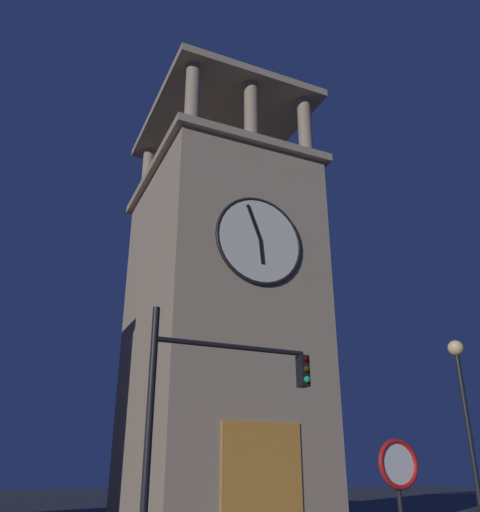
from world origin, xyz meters
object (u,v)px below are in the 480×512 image
object	(u,v)px
traffic_signal_near	(208,401)
no_horn_sign	(399,477)
street_lamp	(465,404)
clocktower	(218,326)

from	to	relation	value
traffic_signal_near	no_horn_sign	distance (m)	4.53
traffic_signal_near	no_horn_sign	bearing A→B (deg)	115.37
street_lamp	no_horn_sign	xyz separation A→B (m)	(5.73, 3.85, -1.86)
clocktower	traffic_signal_near	distance (m)	13.73
street_lamp	no_horn_sign	bearing A→B (deg)	33.88
clocktower	street_lamp	world-z (taller)	clocktower
no_horn_sign	street_lamp	bearing A→B (deg)	-146.12
no_horn_sign	clocktower	bearing A→B (deg)	-101.29
street_lamp	traffic_signal_near	bearing A→B (deg)	0.04
traffic_signal_near	street_lamp	size ratio (longest dim) A/B	0.98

